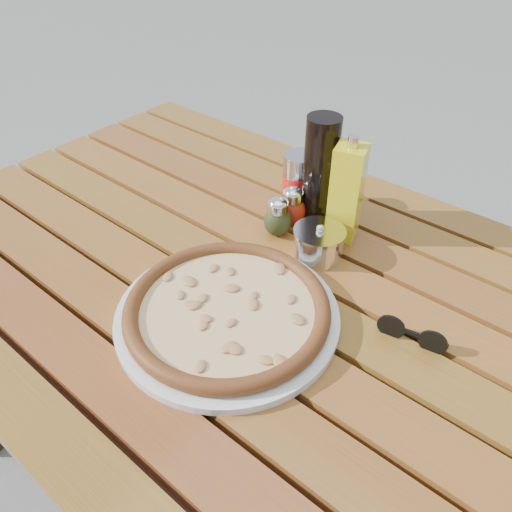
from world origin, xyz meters
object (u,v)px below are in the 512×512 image
Objects in this scene: dark_bottle at (320,171)px; oregano_shaker at (278,217)px; soda_can at (298,182)px; parmesan_tin at (319,243)px; table at (249,305)px; plate at (228,316)px; olive_oil_cruet at (346,193)px; pepper_shaker at (293,207)px; pizza at (227,309)px; sunglasses at (412,334)px.

oregano_shaker is at bearing -108.28° from dark_bottle.
oregano_shaker is 0.68× the size of soda_can.
parmesan_tin is at bearing -4.40° from oregano_shaker.
table is at bearing -117.85° from parmesan_tin.
dark_bottle is at bearing 98.89° from plate.
table is 11.72× the size of parmesan_tin.
olive_oil_cruet reaches higher than table.
soda_can is 1.00× the size of parmesan_tin.
olive_oil_cruet is (0.07, -0.01, -0.01)m from dark_bottle.
olive_oil_cruet is (0.10, 0.08, 0.06)m from oregano_shaker.
pepper_shaker is 0.69× the size of parmesan_tin.
plate is at bearing -81.11° from dark_bottle.
soda_can is 0.57× the size of olive_oil_cruet.
pizza is 3.70× the size of sunglasses.
table is 0.31m from sunglasses.
dark_bottle reaches higher than oregano_shaker.
soda_can reaches higher than sunglasses.
plate is 4.39× the size of oregano_shaker.
soda_can is at bearing 105.51° from table.
soda_can is (-0.07, 0.24, 0.13)m from table.
olive_oil_cruet is at bearing 133.76° from sunglasses.
dark_bottle is 0.07m from olive_oil_cruet.
table is 17.07× the size of oregano_shaker.
olive_oil_cruet is at bearing 91.55° from parmesan_tin.
pizza is 0.34m from dark_bottle.
olive_oil_cruet is at bearing 37.82° from oregano_shaker.
soda_can is 0.17m from parmesan_tin.
olive_oil_cruet is at bearing 86.62° from plate.
table is 3.89× the size of plate.
sunglasses is (0.25, 0.14, 0.01)m from plate.
parmesan_tin is (0.06, 0.12, 0.11)m from table.
parmesan_tin is at bearing 84.78° from plate.
pepper_shaker is 0.05m from oregano_shaker.
pepper_shaker is 0.09m from dark_bottle.
table is 0.14m from plate.
pepper_shaker is at bearing 146.91° from sunglasses.
pepper_shaker is at bearing -125.20° from dark_bottle.
parmesan_tin is at bearing 84.78° from pizza.
parmesan_tin is (0.02, 0.23, 0.01)m from pizza.
plate is 0.29m from sunglasses.
soda_can is 1.09× the size of sunglasses.
dark_bottle is at bearing 71.72° from oregano_shaker.
sunglasses reaches higher than plate.
plate is 3.01× the size of parmesan_tin.
olive_oil_cruet is 1.76× the size of parmesan_tin.
sunglasses reaches higher than pizza.
parmesan_tin is at bearing -54.06° from dark_bottle.
plate is 0.02m from pizza.
olive_oil_cruet reaches higher than soda_can.
soda_can is at bearing 167.43° from olive_oil_cruet.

